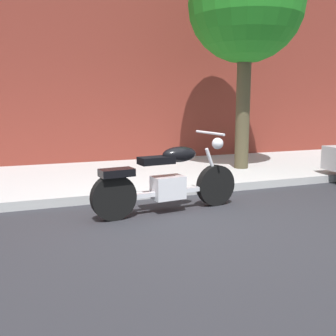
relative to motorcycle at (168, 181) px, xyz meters
name	(u,v)px	position (x,y,z in m)	size (l,w,h in m)	color
ground_plane	(185,220)	(0.08, -0.44, -0.45)	(60.00, 60.00, 0.00)	#28282D
sidewalk	(128,176)	(0.08, 2.46, -0.38)	(19.32, 3.34, 0.14)	#AFAFAF
motorcycle	(168,181)	(0.00, 0.00, 0.00)	(2.21, 0.70, 1.11)	black
street_tree	(246,5)	(2.48, 2.14, 2.97)	(2.32, 2.32, 4.62)	#4B432D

